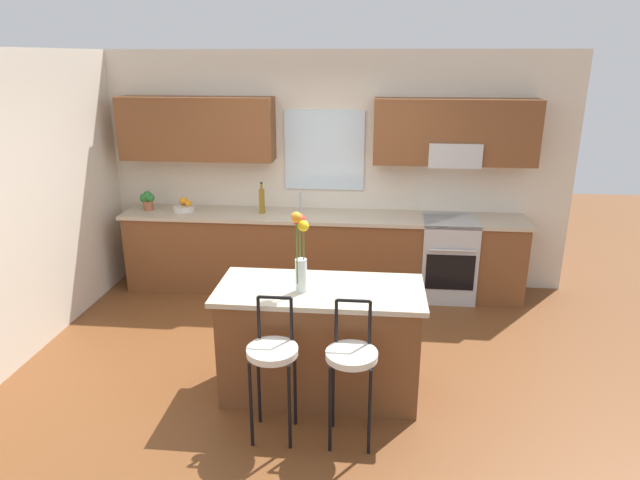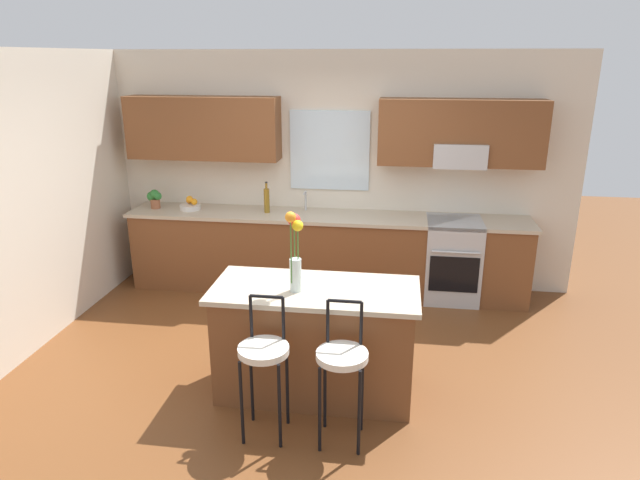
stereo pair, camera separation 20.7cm
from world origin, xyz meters
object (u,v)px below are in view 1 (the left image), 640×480
Objects in this scene: bar_stool_near at (273,357)px; flower_vase at (300,249)px; oven_range at (447,258)px; fruit_bowl_oranges at (184,207)px; potted_plant_small at (147,199)px; bar_stool_middle at (352,361)px; kitchen_island at (320,340)px; bottle_olive_oil at (262,201)px.

flower_vase is (0.13, 0.51, 0.62)m from bar_stool_near.
fruit_bowl_oranges is at bearing 179.48° from oven_range.
potted_plant_small reaches higher than bar_stool_near.
bar_stool_near is 0.55m from bar_stool_middle.
bar_stool_middle is 0.90m from flower_vase.
bottle_olive_oil reaches higher than kitchen_island.
bar_stool_near is (-1.51, -2.64, 0.18)m from oven_range.
oven_range is at bearing 57.12° from flower_vase.
fruit_bowl_oranges reaches higher than bar_stool_middle.
bar_stool_middle is 2.93m from bottle_olive_oil.
fruit_bowl_oranges is (-1.79, 2.09, 0.51)m from kitchen_island.
potted_plant_small is (-1.95, 2.67, 0.41)m from bar_stool_near.
bar_stool_middle is 3.39m from fruit_bowl_oranges.
kitchen_island is 1.55× the size of bar_stool_middle.
flower_vase is at bearing -71.28° from bottle_olive_oil.
bar_stool_near is 4.66× the size of potted_plant_small.
bar_stool_near is 4.34× the size of fruit_bowl_oranges.
bar_stool_middle is at bearing 0.00° from bar_stool_near.
kitchen_island is 0.67m from bar_stool_middle.
fruit_bowl_oranges is (-3.03, 0.03, 0.51)m from oven_range.
bar_stool_middle reaches higher than kitchen_island.
bottle_olive_oil reaches higher than bar_stool_middle.
fruit_bowl_oranges is at bearing 130.61° from kitchen_island.
oven_range is at bearing -0.43° from potted_plant_small.
bar_stool_near and bar_stool_middle have the same top height.
oven_range is 0.88× the size of bar_stool_near.
oven_range is 3.05m from bar_stool_near.
flower_vase reaches higher than bar_stool_near.
flower_vase is at bearing -52.66° from fruit_bowl_oranges.
bottle_olive_oil reaches higher than bar_stool_near.
oven_range is 2.57× the size of bottle_olive_oil.
bar_stool_near reaches higher than oven_range.
oven_range is at bearing -0.52° from fruit_bowl_oranges.
bar_stool_near is (-0.28, -0.58, 0.17)m from kitchen_island.
flower_vase reaches higher than bottle_olive_oil.
kitchen_island is 2.53× the size of flower_vase.
kitchen_island is (-1.24, -2.06, 0.00)m from oven_range.
bar_stool_near is at bearing 180.00° from bar_stool_middle.
flower_vase is at bearing -46.05° from potted_plant_small.
oven_range is at bearing 58.96° from kitchen_island.
potted_plant_small is (-2.08, 2.16, -0.21)m from flower_vase.
potted_plant_small reaches higher than bar_stool_middle.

